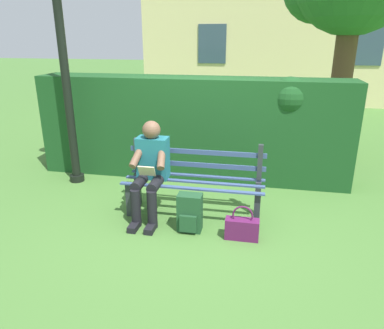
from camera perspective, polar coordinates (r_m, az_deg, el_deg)
The scene contains 7 objects.
ground at distance 4.64m, azimuth 0.24°, elevation -7.93°, with size 60.00×60.00×0.00m, color #477533.
park_bench at distance 4.51m, azimuth 0.41°, elevation -2.56°, with size 1.73×0.48×0.92m.
person_seated at distance 4.41m, azimuth -6.60°, elevation -0.53°, with size 0.44×0.73×1.19m.
hedge_backdrop at distance 5.68m, azimuth 0.12°, elevation 6.07°, with size 4.81×0.69×1.61m.
backpack at distance 4.20m, azimuth -0.36°, elevation -7.67°, with size 0.28×0.25×0.45m.
handbag at distance 4.11m, azimuth 7.88°, elevation -9.89°, with size 0.37×0.14×0.40m.
lamp_post at distance 5.56m, azimuth -20.13°, elevation 19.82°, with size 0.30×0.30×3.79m.
Camera 1 is at (-0.78, 4.04, 2.14)m, focal length 33.84 mm.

